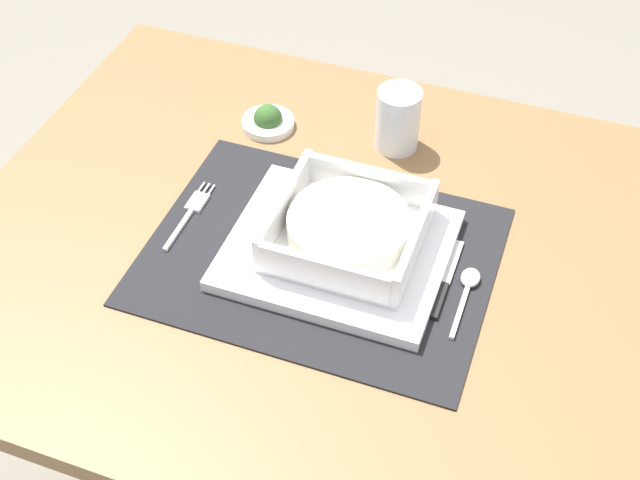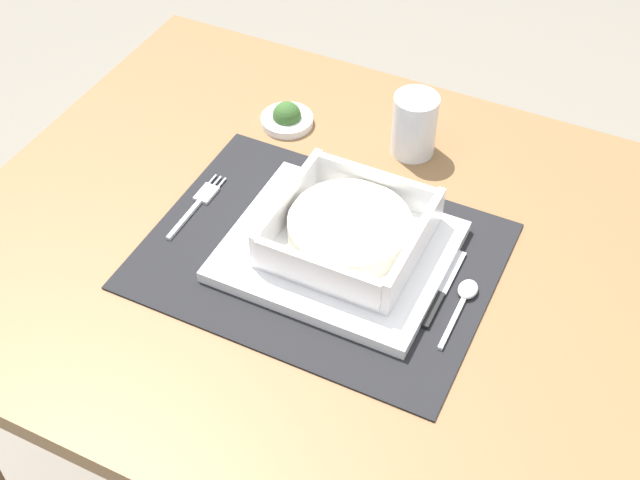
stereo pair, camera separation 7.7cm
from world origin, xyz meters
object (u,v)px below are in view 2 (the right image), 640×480
Objects in this scene: fork at (200,201)px; butter_knife at (440,293)px; condiment_saucer at (287,118)px; drinking_glass at (414,128)px; dining_table at (341,298)px; porridge_bowl at (348,232)px; spoon at (465,296)px.

fork is 0.35m from butter_knife.
fork is 1.72× the size of condiment_saucer.
drinking_glass reaches higher than butter_knife.
drinking_glass reaches higher than dining_table.
condiment_saucer is at bearing 133.32° from porridge_bowl.
porridge_bowl is 0.28m from condiment_saucer.
drinking_glass is at bearing 90.49° from porridge_bowl.
spoon is 1.24× the size of drinking_glass.
butter_knife is 0.28m from drinking_glass.
drinking_glass is (0.22, 0.23, 0.04)m from fork.
drinking_glass reaches higher than condiment_saucer.
fork is at bearing -133.07° from drinking_glass.
butter_knife is (-0.03, -0.01, -0.00)m from spoon.
fork is at bearing -178.81° from butter_knife.
porridge_bowl reaches higher than dining_table.
dining_table is at bearing -91.80° from drinking_glass.
porridge_bowl is 1.36× the size of fork.
condiment_saucer is (-0.32, 0.22, 0.00)m from butter_knife.
condiment_saucer reaches higher than spoon.
porridge_bowl is 0.23m from drinking_glass.
butter_knife is at bearing -34.07° from condiment_saucer.
condiment_saucer is at bearing 132.45° from dining_table.
spoon reaches higher than dining_table.
butter_knife is at bearing -61.30° from drinking_glass.
condiment_saucer is at bearing 149.06° from butter_knife.
porridge_bowl is 1.36× the size of butter_knife.
spoon reaches higher than fork.
drinking_glass is at bearing 88.20° from dining_table.
porridge_bowl is (0.01, -0.00, 0.13)m from dining_table.
drinking_glass is (-0.00, 0.23, 0.00)m from porridge_bowl.
fork is 1.44× the size of drinking_glass.
condiment_saucer reaches higher than dining_table.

